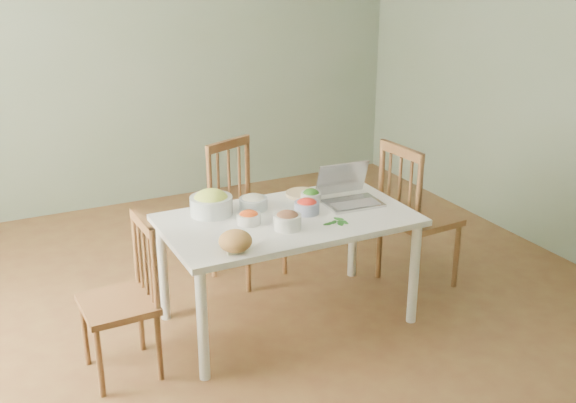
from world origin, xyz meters
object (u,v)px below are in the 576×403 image
dining_table (288,270)px  chair_right (420,214)px  chair_left (117,301)px  bread_boule (235,241)px  bowl_squash (211,202)px  laptop (353,187)px  chair_far (248,212)px

dining_table → chair_right: (1.04, 0.07, 0.16)m
chair_left → bread_boule: 0.71m
dining_table → bowl_squash: 0.63m
chair_right → laptop: chair_right is taller
bowl_squash → laptop: (0.85, -0.24, 0.04)m
chair_right → laptop: size_ratio=2.92×
dining_table → chair_left: (-1.07, -0.10, 0.09)m
chair_right → bread_boule: bearing=100.0°
chair_far → chair_left: size_ratio=1.09×
chair_left → laptop: laptop is taller
dining_table → bowl_squash: bearing=147.2°
bowl_squash → laptop: 0.88m
chair_far → laptop: chair_far is taller
chair_left → laptop: bearing=92.3°
chair_right → chair_left: bearing=90.4°
chair_right → bowl_squash: 1.46m
chair_left → bowl_squash: 0.83m
chair_left → bread_boule: size_ratio=4.94×
chair_right → bowl_squash: (-1.43, 0.18, 0.27)m
dining_table → laptop: laptop is taller
dining_table → bread_boule: bearing=-146.4°
chair_left → bowl_squash: (0.68, 0.35, 0.33)m
bread_boule → chair_left: bearing=160.9°
chair_far → chair_left: bearing=-166.4°
dining_table → bowl_squash: size_ratio=5.80×
chair_far → laptop: (0.43, -0.68, 0.33)m
bread_boule → bowl_squash: size_ratio=0.70×
laptop → dining_table: bearing=-175.1°
chair_far → bowl_squash: (-0.42, -0.43, 0.29)m
bowl_squash → chair_left: bearing=-152.6°
bowl_squash → bread_boule: bearing=-97.4°
chair_far → bread_boule: size_ratio=5.37×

